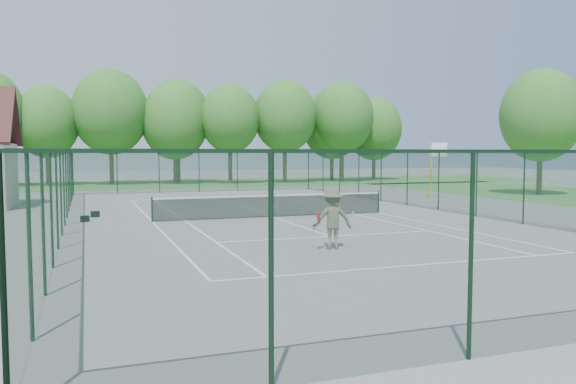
% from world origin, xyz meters
% --- Properties ---
extents(ground, '(140.00, 140.00, 0.00)m').
position_xyz_m(ground, '(0.00, 0.00, 0.00)').
color(ground, gray).
rests_on(ground, ground).
extents(grass_far, '(80.00, 16.00, 0.01)m').
position_xyz_m(grass_far, '(0.00, 30.00, 0.01)').
color(grass_far, '#468337').
rests_on(grass_far, ground).
extents(court_lines, '(11.05, 23.85, 0.01)m').
position_xyz_m(court_lines, '(0.00, 0.00, 0.00)').
color(court_lines, white).
rests_on(court_lines, ground).
extents(tennis_net, '(11.08, 0.08, 1.10)m').
position_xyz_m(tennis_net, '(0.00, 0.00, 0.58)').
color(tennis_net, black).
rests_on(tennis_net, ground).
extents(fence_enclosure, '(18.05, 36.05, 3.02)m').
position_xyz_m(fence_enclosure, '(0.00, 0.00, 1.56)').
color(fence_enclosure, '#183D25').
rests_on(fence_enclosure, ground).
extents(tree_line_far, '(39.40, 6.40, 9.70)m').
position_xyz_m(tree_line_far, '(0.00, 30.00, 5.99)').
color(tree_line_far, '#483422').
rests_on(tree_line_far, ground).
extents(basketball_goal, '(1.20, 1.43, 3.65)m').
position_xyz_m(basketball_goal, '(13.70, 7.14, 2.57)').
color(basketball_goal, yellow).
rests_on(basketball_goal, ground).
extents(tree_side, '(5.62, 5.62, 8.89)m').
position_xyz_m(tree_side, '(22.12, 6.75, 5.61)').
color(tree_side, '#483422').
rests_on(tree_side, ground).
extents(sports_bag_a, '(0.39, 0.31, 0.28)m').
position_xyz_m(sports_bag_a, '(-8.23, 1.03, 0.14)').
color(sports_bag_a, black).
rests_on(sports_bag_a, ground).
extents(sports_bag_b, '(0.41, 0.31, 0.29)m').
position_xyz_m(sports_bag_b, '(-7.78, 2.75, 0.14)').
color(sports_bag_b, black).
rests_on(sports_bag_b, ground).
extents(tennis_player, '(1.80, 0.98, 1.89)m').
position_xyz_m(tennis_player, '(-0.99, -8.79, 0.95)').
color(tennis_player, '#555A42').
rests_on(tennis_player, ground).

